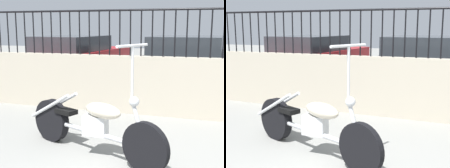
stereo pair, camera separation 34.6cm
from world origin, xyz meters
The scene contains 5 objects.
low_wall centered at (0.00, 3.06, 0.52)m, with size 10.60×0.18×1.04m.
fence_railing centered at (0.00, 3.06, 1.58)m, with size 10.60×0.04×0.81m.
motorcycle_silver centered at (-0.81, 1.12, 0.37)m, with size 2.04×0.97×1.37m.
car_red centered at (-3.24, 6.13, 0.66)m, with size 2.19×4.62×1.29m.
car_black centered at (0.00, 5.92, 0.67)m, with size 2.02×4.16×1.31m.
Camera 2 is at (0.93, -2.16, 1.54)m, focal length 50.00 mm.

